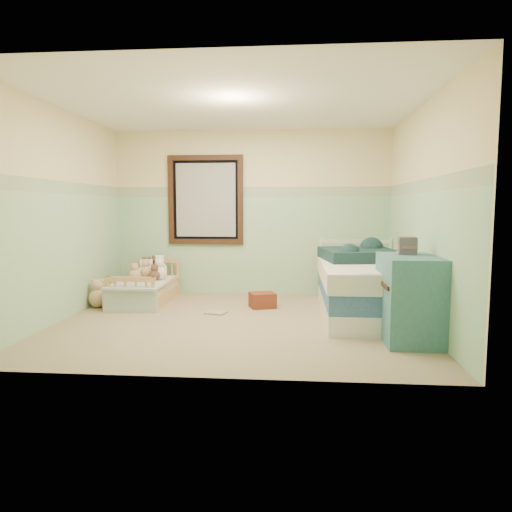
# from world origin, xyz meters

# --- Properties ---
(floor) EXTENTS (4.20, 3.60, 0.02)m
(floor) POSITION_xyz_m (0.00, 0.00, -0.01)
(floor) COLOR #7F7056
(floor) RESTS_ON ground
(ceiling) EXTENTS (4.20, 3.60, 0.02)m
(ceiling) POSITION_xyz_m (0.00, 0.00, 2.51)
(ceiling) COLOR white
(ceiling) RESTS_ON wall_back
(wall_back) EXTENTS (4.20, 0.04, 2.50)m
(wall_back) POSITION_xyz_m (0.00, 1.80, 1.25)
(wall_back) COLOR beige
(wall_back) RESTS_ON floor
(wall_front) EXTENTS (4.20, 0.04, 2.50)m
(wall_front) POSITION_xyz_m (0.00, -1.80, 1.25)
(wall_front) COLOR beige
(wall_front) RESTS_ON floor
(wall_left) EXTENTS (0.04, 3.60, 2.50)m
(wall_left) POSITION_xyz_m (-2.10, 0.00, 1.25)
(wall_left) COLOR beige
(wall_left) RESTS_ON floor
(wall_right) EXTENTS (0.04, 3.60, 2.50)m
(wall_right) POSITION_xyz_m (2.10, 0.00, 1.25)
(wall_right) COLOR beige
(wall_right) RESTS_ON floor
(wainscot_mint) EXTENTS (4.20, 0.01, 1.50)m
(wainscot_mint) POSITION_xyz_m (0.00, 1.79, 0.75)
(wainscot_mint) COLOR #9ACD9C
(wainscot_mint) RESTS_ON floor
(border_strip) EXTENTS (4.20, 0.01, 0.15)m
(border_strip) POSITION_xyz_m (0.00, 1.79, 1.57)
(border_strip) COLOR #486A51
(border_strip) RESTS_ON wall_back
(window_frame) EXTENTS (1.16, 0.06, 1.36)m
(window_frame) POSITION_xyz_m (-0.70, 1.76, 1.45)
(window_frame) COLOR black
(window_frame) RESTS_ON wall_back
(window_blinds) EXTENTS (0.92, 0.01, 1.12)m
(window_blinds) POSITION_xyz_m (-0.70, 1.77, 1.45)
(window_blinds) COLOR beige
(window_blinds) RESTS_ON window_frame
(toddler_bed_frame) EXTENTS (0.65, 1.31, 0.17)m
(toddler_bed_frame) POSITION_xyz_m (-1.43, 1.05, 0.08)
(toddler_bed_frame) COLOR #A36F4D
(toddler_bed_frame) RESTS_ON floor
(toddler_mattress) EXTENTS (0.60, 1.25, 0.12)m
(toddler_mattress) POSITION_xyz_m (-1.43, 1.05, 0.23)
(toddler_mattress) COLOR white
(toddler_mattress) RESTS_ON toddler_bed_frame
(patchwork_quilt) EXTENTS (0.71, 0.65, 0.03)m
(patchwork_quilt) POSITION_xyz_m (-1.43, 0.64, 0.30)
(patchwork_quilt) COLOR #72A3CB
(patchwork_quilt) RESTS_ON toddler_mattress
(plush_bed_brown) EXTENTS (0.20, 0.20, 0.20)m
(plush_bed_brown) POSITION_xyz_m (-1.58, 1.55, 0.39)
(plush_bed_brown) COLOR brown
(plush_bed_brown) RESTS_ON toddler_mattress
(plush_bed_white) EXTENTS (0.22, 0.22, 0.22)m
(plush_bed_white) POSITION_xyz_m (-1.38, 1.55, 0.40)
(plush_bed_white) COLOR white
(plush_bed_white) RESTS_ON toddler_mattress
(plush_bed_tan) EXTENTS (0.20, 0.20, 0.20)m
(plush_bed_tan) POSITION_xyz_m (-1.53, 1.33, 0.39)
(plush_bed_tan) COLOR tan
(plush_bed_tan) RESTS_ON toddler_mattress
(plush_bed_dark) EXTENTS (0.16, 0.16, 0.16)m
(plush_bed_dark) POSITION_xyz_m (-1.30, 1.33, 0.37)
(plush_bed_dark) COLOR black
(plush_bed_dark) RESTS_ON toddler_mattress
(plush_floor_cream) EXTENTS (0.28, 0.28, 0.28)m
(plush_floor_cream) POSITION_xyz_m (-1.65, 1.30, 0.14)
(plush_floor_cream) COLOR white
(plush_floor_cream) RESTS_ON floor
(plush_floor_tan) EXTENTS (0.26, 0.26, 0.26)m
(plush_floor_tan) POSITION_xyz_m (-1.95, 0.62, 0.13)
(plush_floor_tan) COLOR tan
(plush_floor_tan) RESTS_ON floor
(twin_bed_frame) EXTENTS (1.06, 2.11, 0.22)m
(twin_bed_frame) POSITION_xyz_m (1.55, 0.46, 0.11)
(twin_bed_frame) COLOR white
(twin_bed_frame) RESTS_ON floor
(twin_boxspring) EXTENTS (1.06, 2.11, 0.22)m
(twin_boxspring) POSITION_xyz_m (1.55, 0.46, 0.33)
(twin_boxspring) COLOR navy
(twin_boxspring) RESTS_ON twin_bed_frame
(twin_mattress) EXTENTS (1.10, 2.16, 0.22)m
(twin_mattress) POSITION_xyz_m (1.55, 0.46, 0.55)
(twin_mattress) COLOR silver
(twin_mattress) RESTS_ON twin_boxspring
(teal_blanket) EXTENTS (1.03, 1.08, 0.14)m
(teal_blanket) POSITION_xyz_m (1.50, 0.76, 0.73)
(teal_blanket) COLOR black
(teal_blanket) RESTS_ON twin_mattress
(dresser) EXTENTS (0.54, 0.86, 0.86)m
(dresser) POSITION_xyz_m (1.82, -0.59, 0.43)
(dresser) COLOR #2F6768
(dresser) RESTS_ON floor
(book_stack) EXTENTS (0.19, 0.15, 0.18)m
(book_stack) POSITION_xyz_m (1.82, -0.45, 0.94)
(book_stack) COLOR brown
(book_stack) RESTS_ON dresser
(red_pillow) EXTENTS (0.40, 0.37, 0.20)m
(red_pillow) POSITION_xyz_m (0.24, 0.80, 0.10)
(red_pillow) COLOR #9A2B0A
(red_pillow) RESTS_ON floor
(floor_book) EXTENTS (0.29, 0.25, 0.02)m
(floor_book) POSITION_xyz_m (-0.32, 0.39, 0.01)
(floor_book) COLOR orange
(floor_book) RESTS_ON floor
(extra_plush_0) EXTENTS (0.21, 0.21, 0.21)m
(extra_plush_0) POSITION_xyz_m (-1.28, 1.23, 0.39)
(extra_plush_0) COLOR white
(extra_plush_0) RESTS_ON toddler_mattress
(extra_plush_1) EXTENTS (0.16, 0.16, 0.16)m
(extra_plush_1) POSITION_xyz_m (-1.33, 1.12, 0.37)
(extra_plush_1) COLOR brown
(extra_plush_1) RESTS_ON toddler_mattress
(extra_plush_2) EXTENTS (0.17, 0.17, 0.17)m
(extra_plush_2) POSITION_xyz_m (-1.62, 1.13, 0.37)
(extra_plush_2) COLOR tan
(extra_plush_2) RESTS_ON toddler_mattress
(extra_plush_3) EXTENTS (0.19, 0.19, 0.19)m
(extra_plush_3) POSITION_xyz_m (-1.52, 1.45, 0.38)
(extra_plush_3) COLOR white
(extra_plush_3) RESTS_ON toddler_mattress
(extra_plush_4) EXTENTS (0.19, 0.19, 0.19)m
(extra_plush_4) POSITION_xyz_m (-1.56, 1.34, 0.38)
(extra_plush_4) COLOR white
(extra_plush_4) RESTS_ON toddler_mattress
(extra_plush_5) EXTENTS (0.22, 0.22, 0.22)m
(extra_plush_5) POSITION_xyz_m (-1.43, 1.57, 0.40)
(extra_plush_5) COLOR brown
(extra_plush_5) RESTS_ON toddler_mattress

